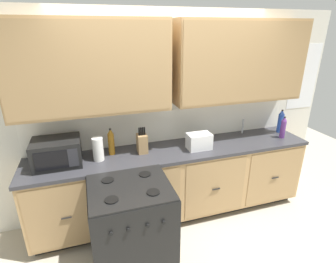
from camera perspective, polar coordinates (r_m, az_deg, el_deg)
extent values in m
plane|color=#B2A893|center=(3.43, 3.01, -20.23)|extent=(8.41, 8.41, 0.00)
cube|color=silver|center=(3.32, -0.36, 3.36)|extent=(4.56, 0.05, 2.50)
cube|color=white|center=(3.33, -0.21, 1.33)|extent=(3.36, 0.01, 0.40)
cube|color=tan|center=(2.84, -16.51, 13.10)|extent=(1.63, 0.34, 0.95)
cube|color=#A58052|center=(2.67, -16.36, 12.62)|extent=(1.60, 0.01, 0.89)
cube|color=tan|center=(3.37, 15.36, 14.40)|extent=(1.63, 0.34, 0.95)
cube|color=#A58052|center=(3.22, 17.05, 13.94)|extent=(1.60, 0.01, 0.89)
cube|color=white|center=(4.26, 27.32, 10.41)|extent=(0.44, 0.01, 0.90)
cube|color=black|center=(3.64, 1.13, -16.37)|extent=(3.30, 0.48, 0.10)
cube|color=tan|center=(3.36, 1.35, -10.62)|extent=(3.36, 0.60, 0.80)
cube|color=#A88354|center=(2.99, -21.09, -16.81)|extent=(0.77, 0.01, 0.73)
cube|color=black|center=(2.99, -21.09, -17.05)|extent=(0.10, 0.01, 0.01)
cube|color=#A88354|center=(3.02, -4.52, -14.81)|extent=(0.77, 0.01, 0.73)
cube|color=black|center=(3.01, -4.46, -15.04)|extent=(0.10, 0.01, 0.01)
cube|color=#A88354|center=(3.27, 10.27, -11.97)|extent=(0.77, 0.01, 0.73)
cube|color=black|center=(3.27, 10.38, -12.17)|extent=(0.10, 0.01, 0.01)
cube|color=#A88354|center=(3.70, 22.05, -9.09)|extent=(0.77, 0.01, 0.73)
cube|color=black|center=(3.70, 22.17, -9.26)|extent=(0.10, 0.01, 0.01)
cube|color=#333338|center=(3.16, 1.42, -4.19)|extent=(3.39, 0.63, 0.04)
cube|color=#A8AAAF|center=(3.63, 17.18, -1.55)|extent=(0.56, 0.38, 0.02)
cube|color=black|center=(2.76, -7.74, -20.03)|extent=(0.76, 0.66, 0.92)
cube|color=black|center=(2.48, -8.29, -11.86)|extent=(0.74, 0.65, 0.02)
cylinder|color=black|center=(2.32, -12.11, -14.25)|extent=(0.12, 0.12, 0.01)
cylinder|color=black|center=(2.37, -3.22, -12.98)|extent=(0.12, 0.12, 0.01)
cylinder|color=black|center=(2.59, -12.91, -10.24)|extent=(0.12, 0.12, 0.01)
cylinder|color=black|center=(2.63, -5.01, -9.19)|extent=(0.12, 0.12, 0.01)
cylinder|color=black|center=(2.30, -12.24, -20.81)|extent=(0.03, 0.02, 0.03)
cylinder|color=black|center=(2.31, -8.56, -20.32)|extent=(0.03, 0.02, 0.03)
cylinder|color=black|center=(2.33, -4.44, -19.67)|extent=(0.03, 0.02, 0.03)
cylinder|color=black|center=(2.35, -0.93, -19.04)|extent=(0.03, 0.02, 0.03)
cube|color=black|center=(2.99, -22.86, -4.16)|extent=(0.48, 0.36, 0.28)
cube|color=black|center=(2.83, -23.91, -5.79)|extent=(0.31, 0.01, 0.19)
cube|color=#28282D|center=(2.81, -19.80, -5.37)|extent=(0.10, 0.01, 0.19)
cube|color=white|center=(3.15, 6.73, -2.12)|extent=(0.28, 0.18, 0.19)
cube|color=black|center=(3.09, 5.96, -0.69)|extent=(0.02, 0.13, 0.01)
cube|color=black|center=(3.13, 7.64, -0.48)|extent=(0.02, 0.13, 0.01)
cube|color=#9C794E|center=(3.05, -5.61, -2.60)|extent=(0.11, 0.14, 0.22)
cylinder|color=black|center=(2.97, -6.24, -0.02)|extent=(0.02, 0.02, 0.09)
cylinder|color=black|center=(2.98, -5.87, 0.03)|extent=(0.02, 0.02, 0.09)
cylinder|color=black|center=(2.98, -5.49, 0.07)|extent=(0.02, 0.02, 0.09)
cylinder|color=black|center=(2.98, -5.12, 0.11)|extent=(0.02, 0.02, 0.09)
cylinder|color=#B2B5BA|center=(3.73, 15.84, 1.10)|extent=(0.02, 0.02, 0.20)
cylinder|color=white|center=(2.95, -14.90, -3.69)|extent=(0.12, 0.12, 0.26)
cylinder|color=blue|center=(3.94, 23.11, 1.66)|extent=(0.08, 0.08, 0.26)
cone|color=blue|center=(3.89, 23.45, 3.87)|extent=(0.07, 0.07, 0.06)
cylinder|color=black|center=(3.89, 23.50, 4.21)|extent=(0.03, 0.03, 0.02)
cylinder|color=#9E6619|center=(3.05, -12.15, -2.67)|extent=(0.07, 0.07, 0.25)
cone|color=#9E6619|center=(2.99, -12.38, 0.04)|extent=(0.06, 0.06, 0.06)
cylinder|color=black|center=(2.98, -12.42, 0.45)|extent=(0.02, 0.02, 0.02)
cylinder|color=#663384|center=(3.75, 23.57, 0.44)|extent=(0.07, 0.07, 0.23)
cone|color=#663384|center=(3.70, 23.90, 2.54)|extent=(0.06, 0.06, 0.06)
cylinder|color=black|center=(3.70, 23.95, 2.85)|extent=(0.02, 0.02, 0.02)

